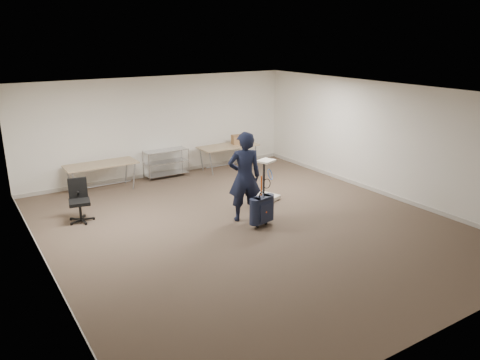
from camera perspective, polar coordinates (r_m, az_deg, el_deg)
ground at (r=9.99m, az=0.96°, el=-5.58°), size 9.00×9.00×0.00m
room_shell at (r=11.07m, az=-2.99°, el=-2.98°), size 8.00×9.00×9.00m
folding_table_left at (r=12.47m, az=-16.59°, el=1.69°), size 1.80×0.75×0.73m
folding_table_right at (r=13.93m, az=-1.45°, el=4.02°), size 1.80×0.75×0.73m
wire_shelf at (r=13.36m, az=-9.00°, el=2.18°), size 1.22×0.47×0.80m
person at (r=9.96m, az=0.55°, el=0.39°), size 0.83×0.68×1.97m
suitcase at (r=9.82m, az=2.67°, el=-3.62°), size 0.44×0.31×1.11m
office_chair at (r=10.71m, az=-18.91°, el=-3.31°), size 0.56×0.56×0.93m
equipment_cart at (r=11.41m, az=3.13°, el=-1.19°), size 0.70×0.70×1.02m
cardboard_box at (r=14.09m, az=-0.25°, el=4.97°), size 0.40×0.33×0.27m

